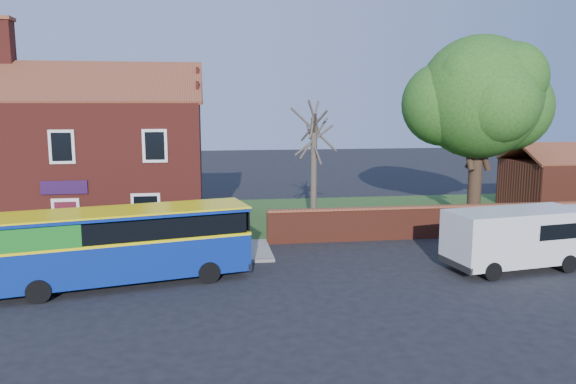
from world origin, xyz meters
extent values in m
plane|color=black|center=(0.00, 0.00, 0.00)|extent=(120.00, 120.00, 0.00)
cube|color=gray|center=(-7.00, 5.75, 0.06)|extent=(18.00, 3.50, 0.12)
cube|color=slate|center=(-7.00, 4.00, 0.07)|extent=(18.00, 0.15, 0.14)
cube|color=#426B28|center=(13.00, 13.00, 0.02)|extent=(26.00, 12.00, 0.04)
cube|color=maroon|center=(-7.00, 11.50, 3.25)|extent=(12.00, 8.00, 6.50)
cube|color=brown|center=(-7.00, 9.50, 7.50)|extent=(12.30, 4.08, 2.16)
cube|color=brown|center=(-7.00, 13.50, 7.50)|extent=(12.30, 4.08, 2.16)
cube|color=maroon|center=(-10.40, 11.50, 9.40)|extent=(0.90, 0.90, 2.20)
cube|color=black|center=(-7.00, 7.47, 4.60)|extent=(1.10, 0.06, 1.50)
cube|color=#4C0F19|center=(-7.00, 7.45, 1.10)|extent=(0.95, 0.04, 2.10)
cube|color=silver|center=(-7.00, 7.47, 1.15)|extent=(1.20, 0.06, 2.30)
cube|color=#240C35|center=(-7.00, 7.44, 2.80)|extent=(2.00, 0.06, 0.60)
cube|color=maroon|center=(13.00, 7.00, 0.75)|extent=(22.00, 0.30, 1.50)
cube|color=brown|center=(13.00, 7.00, 1.55)|extent=(22.00, 0.38, 0.10)
cube|color=brown|center=(22.00, 14.25, 3.55)|extent=(8.20, 2.56, 1.24)
cube|color=navy|center=(-3.74, 1.96, 1.02)|extent=(9.18, 4.18, 1.42)
cube|color=yellow|center=(-3.74, 1.96, 1.73)|extent=(9.21, 4.20, 0.10)
cube|color=black|center=(-3.74, 1.96, 2.15)|extent=(8.84, 4.12, 0.71)
cube|color=#1C8324|center=(-6.60, 1.30, 2.15)|extent=(3.46, 2.89, 0.76)
cube|color=navy|center=(-3.74, 1.96, 2.62)|extent=(9.18, 4.18, 0.14)
cube|color=yellow|center=(-3.74, 1.96, 2.70)|extent=(9.23, 4.22, 0.06)
cylinder|color=black|center=(-6.28, 0.31, 0.40)|extent=(0.84, 0.45, 0.80)
cylinder|color=black|center=(-6.75, 2.32, 0.40)|extent=(0.84, 0.45, 0.80)
cylinder|color=black|center=(-0.72, 1.59, 0.40)|extent=(0.84, 0.45, 0.80)
cylinder|color=black|center=(-1.19, 3.61, 0.40)|extent=(0.84, 0.45, 0.80)
cube|color=silver|center=(11.19, 1.60, 1.35)|extent=(5.66, 2.96, 2.05)
cube|color=black|center=(13.59, 1.97, 1.67)|extent=(0.36, 1.83, 0.81)
cube|color=black|center=(13.82, 2.00, 0.43)|extent=(0.43, 2.15, 0.26)
cylinder|color=black|center=(9.64, 0.32, 0.36)|extent=(0.74, 0.33, 0.71)
cylinder|color=black|center=(9.33, 2.34, 0.36)|extent=(0.74, 0.33, 0.71)
cylinder|color=black|center=(13.06, 0.85, 0.36)|extent=(0.74, 0.33, 0.71)
cylinder|color=black|center=(12.74, 2.87, 0.36)|extent=(0.74, 0.33, 0.71)
cylinder|color=black|center=(15.15, 4.02, 0.31)|extent=(0.63, 0.26, 0.61)
cylinder|color=black|center=(13.78, 10.18, 2.09)|extent=(0.73, 0.73, 4.18)
sphere|color=#457B26|center=(13.78, 10.18, 6.82)|extent=(6.54, 6.54, 6.54)
sphere|color=#457B26|center=(15.69, 10.54, 6.27)|extent=(4.73, 4.73, 4.73)
sphere|color=#457B26|center=(12.05, 10.72, 6.45)|extent=(4.54, 4.54, 4.54)
cylinder|color=#4C4238|center=(4.71, 9.64, 2.89)|extent=(0.33, 0.33, 5.78)
cylinder|color=#4C4238|center=(4.71, 9.64, 4.95)|extent=(0.34, 2.82, 2.27)
cylinder|color=#4C4238|center=(4.71, 9.64, 4.75)|extent=(1.47, 2.08, 2.08)
cylinder|color=#4C4238|center=(4.71, 9.64, 5.16)|extent=(2.37, 1.08, 2.30)
camera|label=1|loc=(-0.73, -18.35, 6.50)|focal=35.00mm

